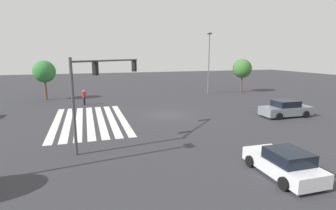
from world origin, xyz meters
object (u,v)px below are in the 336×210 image
at_px(car_0, 284,163).
at_px(car_1, 286,109).
at_px(tree_corner_a, 44,72).
at_px(tree_corner_c, 242,69).
at_px(street_light_pole_a, 209,58).
at_px(pedestrian, 84,96).
at_px(traffic_signal_mast, 98,82).

bearing_deg(car_0, car_1, -40.68).
bearing_deg(tree_corner_a, tree_corner_c, 87.53).
height_order(street_light_pole_a, tree_corner_c, street_light_pole_a).
relative_size(car_0, tree_corner_a, 0.82).
relative_size(car_1, pedestrian, 2.70).
distance_m(pedestrian, street_light_pole_a, 18.72).
xyz_separation_m(street_light_pole_a, tree_corner_a, (-1.54, -22.58, -1.59)).
bearing_deg(traffic_signal_mast, pedestrian, 48.89).
distance_m(car_0, street_light_pole_a, 27.57).
xyz_separation_m(traffic_signal_mast, car_1, (-2.86, 17.46, -3.44)).
distance_m(car_0, pedestrian, 24.01).
xyz_separation_m(car_1, pedestrian, (-11.87, -18.46, 0.29)).
height_order(traffic_signal_mast, pedestrian, traffic_signal_mast).
xyz_separation_m(car_0, street_light_pole_a, (-25.80, 8.53, 4.64)).
bearing_deg(tree_corner_c, pedestrian, -80.50).
bearing_deg(street_light_pole_a, traffic_signal_mast, -42.47).
distance_m(car_1, pedestrian, 21.95).
height_order(traffic_signal_mast, tree_corner_a, traffic_signal_mast).
relative_size(traffic_signal_mast, car_0, 1.37).
bearing_deg(car_1, tree_corner_a, 145.16).
distance_m(traffic_signal_mast, car_1, 18.02).
xyz_separation_m(car_1, street_light_pole_a, (-15.55, -0.61, 4.56)).
bearing_deg(tree_corner_c, car_1, -18.73).
distance_m(tree_corner_a, tree_corner_c, 28.59).
bearing_deg(traffic_signal_mast, car_0, -86.65).
distance_m(pedestrian, tree_corner_c, 24.31).
xyz_separation_m(traffic_signal_mast, tree_corner_c, (-18.71, 22.83, -0.50)).
height_order(traffic_signal_mast, car_0, traffic_signal_mast).
bearing_deg(tree_corner_a, car_1, 53.62).
relative_size(car_0, pedestrian, 2.32).
xyz_separation_m(pedestrian, tree_corner_c, (-3.99, 23.83, 2.65)).
bearing_deg(tree_corner_a, car_0, 27.20).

